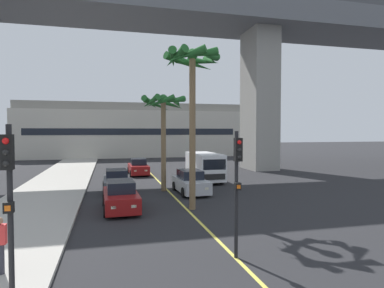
{
  "coord_description": "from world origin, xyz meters",
  "views": [
    {
      "loc": [
        -4.05,
        -2.03,
        4.2
      ],
      "look_at": [
        0.0,
        14.0,
        3.56
      ],
      "focal_mm": 31.06,
      "sensor_mm": 36.0,
      "label": 1
    }
  ],
  "objects_px": {
    "palm_tree_near_median": "(193,74)",
    "palm_tree_mid_median": "(163,112)",
    "traffic_light_left_sidewalk_corner": "(9,193)",
    "pedestrian_near_crosswalk": "(0,244)",
    "traffic_light_median_near": "(237,177)",
    "car_queue_front": "(190,183)",
    "car_queue_third": "(138,167)",
    "car_queue_second": "(117,182)",
    "car_queue_fourth": "(121,197)",
    "delivery_van": "(205,166)"
  },
  "relations": [
    {
      "from": "car_queue_front",
      "to": "delivery_van",
      "type": "distance_m",
      "value": 5.39
    },
    {
      "from": "car_queue_second",
      "to": "car_queue_fourth",
      "type": "distance_m",
      "value": 5.3
    },
    {
      "from": "car_queue_second",
      "to": "traffic_light_left_sidewalk_corner",
      "type": "xyz_separation_m",
      "value": [
        -2.61,
        -15.26,
        2.14
      ]
    },
    {
      "from": "car_queue_second",
      "to": "palm_tree_mid_median",
      "type": "height_order",
      "value": "palm_tree_mid_median"
    },
    {
      "from": "car_queue_front",
      "to": "car_queue_fourth",
      "type": "xyz_separation_m",
      "value": [
        -4.76,
        -3.82,
        0.0
      ]
    },
    {
      "from": "delivery_van",
      "to": "car_queue_third",
      "type": "bearing_deg",
      "value": 131.53
    },
    {
      "from": "traffic_light_left_sidewalk_corner",
      "to": "car_queue_second",
      "type": "bearing_deg",
      "value": 80.28
    },
    {
      "from": "car_queue_fourth",
      "to": "palm_tree_near_median",
      "type": "relative_size",
      "value": 0.48
    },
    {
      "from": "car_queue_front",
      "to": "pedestrian_near_crosswalk",
      "type": "height_order",
      "value": "pedestrian_near_crosswalk"
    },
    {
      "from": "car_queue_second",
      "to": "car_queue_fourth",
      "type": "bearing_deg",
      "value": -88.96
    },
    {
      "from": "car_queue_front",
      "to": "pedestrian_near_crosswalk",
      "type": "bearing_deg",
      "value": -126.35
    },
    {
      "from": "palm_tree_near_median",
      "to": "palm_tree_mid_median",
      "type": "xyz_separation_m",
      "value": [
        -0.64,
        5.83,
        -1.69
      ]
    },
    {
      "from": "palm_tree_mid_median",
      "to": "traffic_light_median_near",
      "type": "bearing_deg",
      "value": -88.42
    },
    {
      "from": "traffic_light_left_sidewalk_corner",
      "to": "palm_tree_near_median",
      "type": "bearing_deg",
      "value": 55.03
    },
    {
      "from": "traffic_light_left_sidewalk_corner",
      "to": "palm_tree_near_median",
      "type": "height_order",
      "value": "palm_tree_near_median"
    },
    {
      "from": "traffic_light_left_sidewalk_corner",
      "to": "traffic_light_median_near",
      "type": "distance_m",
      "value": 6.55
    },
    {
      "from": "car_queue_fourth",
      "to": "delivery_van",
      "type": "height_order",
      "value": "delivery_van"
    },
    {
      "from": "car_queue_third",
      "to": "traffic_light_left_sidewalk_corner",
      "type": "bearing_deg",
      "value": -101.36
    },
    {
      "from": "palm_tree_near_median",
      "to": "car_queue_third",
      "type": "bearing_deg",
      "value": 96.08
    },
    {
      "from": "car_queue_second",
      "to": "palm_tree_near_median",
      "type": "distance_m",
      "value": 9.68
    },
    {
      "from": "car_queue_third",
      "to": "palm_tree_near_median",
      "type": "bearing_deg",
      "value": -83.92
    },
    {
      "from": "traffic_light_median_near",
      "to": "palm_tree_mid_median",
      "type": "distance_m",
      "value": 13.2
    },
    {
      "from": "palm_tree_near_median",
      "to": "palm_tree_mid_median",
      "type": "distance_m",
      "value": 6.11
    },
    {
      "from": "car_queue_third",
      "to": "car_queue_fourth",
      "type": "xyz_separation_m",
      "value": [
        -2.16,
        -14.26,
        0.0
      ]
    },
    {
      "from": "car_queue_third",
      "to": "traffic_light_left_sidewalk_corner",
      "type": "height_order",
      "value": "traffic_light_left_sidewalk_corner"
    },
    {
      "from": "car_queue_fourth",
      "to": "delivery_van",
      "type": "relative_size",
      "value": 0.79
    },
    {
      "from": "car_queue_third",
      "to": "palm_tree_near_median",
      "type": "height_order",
      "value": "palm_tree_near_median"
    },
    {
      "from": "traffic_light_left_sidewalk_corner",
      "to": "palm_tree_mid_median",
      "type": "relative_size",
      "value": 0.62
    },
    {
      "from": "car_queue_third",
      "to": "pedestrian_near_crosswalk",
      "type": "xyz_separation_m",
      "value": [
        -5.77,
        -21.82,
        0.28
      ]
    },
    {
      "from": "delivery_van",
      "to": "palm_tree_near_median",
      "type": "distance_m",
      "value": 11.59
    },
    {
      "from": "car_queue_third",
      "to": "pedestrian_near_crosswalk",
      "type": "relative_size",
      "value": 2.55
    },
    {
      "from": "palm_tree_near_median",
      "to": "delivery_van",
      "type": "bearing_deg",
      "value": 69.95
    },
    {
      "from": "delivery_van",
      "to": "palm_tree_near_median",
      "type": "height_order",
      "value": "palm_tree_near_median"
    },
    {
      "from": "car_queue_front",
      "to": "car_queue_third",
      "type": "xyz_separation_m",
      "value": [
        -2.6,
        10.45,
        0.0
      ]
    },
    {
      "from": "car_queue_second",
      "to": "car_queue_fourth",
      "type": "height_order",
      "value": "same"
    },
    {
      "from": "delivery_van",
      "to": "palm_tree_mid_median",
      "type": "relative_size",
      "value": 0.78
    },
    {
      "from": "pedestrian_near_crosswalk",
      "to": "palm_tree_near_median",
      "type": "bearing_deg",
      "value": 42.85
    },
    {
      "from": "car_queue_fourth",
      "to": "car_queue_front",
      "type": "bearing_deg",
      "value": 38.74
    },
    {
      "from": "car_queue_second",
      "to": "palm_tree_mid_median",
      "type": "xyz_separation_m",
      "value": [
        3.2,
        -0.2,
        4.84
      ]
    },
    {
      "from": "traffic_light_median_near",
      "to": "pedestrian_near_crosswalk",
      "type": "xyz_separation_m",
      "value": [
        -7.08,
        0.22,
        -1.72
      ]
    },
    {
      "from": "pedestrian_near_crosswalk",
      "to": "palm_tree_mid_median",
      "type": "bearing_deg",
      "value": 62.04
    },
    {
      "from": "car_queue_fourth",
      "to": "palm_tree_near_median",
      "type": "distance_m",
      "value": 7.57
    },
    {
      "from": "car_queue_front",
      "to": "car_queue_third",
      "type": "bearing_deg",
      "value": 104.0
    },
    {
      "from": "traffic_light_left_sidewalk_corner",
      "to": "pedestrian_near_crosswalk",
      "type": "height_order",
      "value": "traffic_light_left_sidewalk_corner"
    },
    {
      "from": "car_queue_front",
      "to": "delivery_van",
      "type": "bearing_deg",
      "value": 63.41
    },
    {
      "from": "car_queue_fourth",
      "to": "traffic_light_median_near",
      "type": "distance_m",
      "value": 8.74
    },
    {
      "from": "traffic_light_median_near",
      "to": "pedestrian_near_crosswalk",
      "type": "relative_size",
      "value": 2.59
    },
    {
      "from": "traffic_light_median_near",
      "to": "palm_tree_mid_median",
      "type": "height_order",
      "value": "palm_tree_mid_median"
    },
    {
      "from": "pedestrian_near_crosswalk",
      "to": "car_queue_fourth",
      "type": "bearing_deg",
      "value": 64.44
    },
    {
      "from": "delivery_van",
      "to": "palm_tree_mid_median",
      "type": "distance_m",
      "value": 6.86
    }
  ]
}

